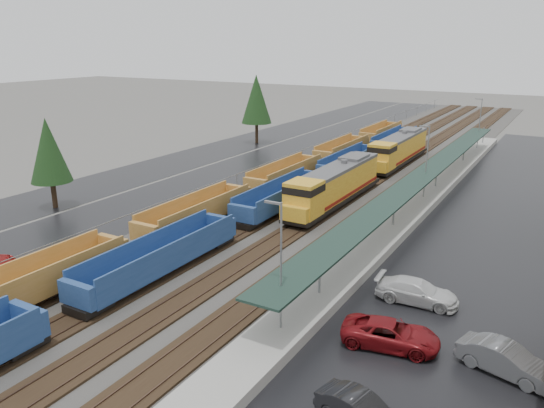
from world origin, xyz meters
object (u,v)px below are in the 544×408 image
at_px(parked_car_east_b, 390,334).
at_px(well_string_blue, 232,223).
at_px(well_string_yellow, 197,215).
at_px(locomotive_lead, 334,185).
at_px(locomotive_trail, 398,150).
at_px(parked_car_east_c, 417,292).
at_px(parked_car_east_e, 506,360).

bearing_deg(parked_car_east_b, well_string_blue, 50.46).
bearing_deg(parked_car_east_b, well_string_yellow, 54.53).
relative_size(locomotive_lead, locomotive_trail, 1.00).
bearing_deg(parked_car_east_c, locomotive_lead, 35.55).
xyz_separation_m(parked_car_east_b, parked_car_east_e, (5.76, 0.45, 0.04)).
bearing_deg(well_string_blue, parked_car_east_b, -29.64).
relative_size(parked_car_east_b, parked_car_east_e, 1.12).
xyz_separation_m(locomotive_trail, parked_car_east_c, (12.89, -37.05, -1.52)).
height_order(locomotive_trail, parked_car_east_b, locomotive_trail).
distance_m(parked_car_east_b, parked_car_east_c, 5.78).
relative_size(well_string_yellow, parked_car_east_b, 21.40).
xyz_separation_m(locomotive_trail, parked_car_east_e, (18.81, -42.37, -1.49)).
bearing_deg(well_string_blue, locomotive_trail, 83.11).
bearing_deg(locomotive_lead, well_string_yellow, -124.24).
height_order(well_string_yellow, parked_car_east_c, well_string_yellow).
distance_m(locomotive_lead, locomotive_trail, 21.00).
relative_size(well_string_yellow, parked_car_east_c, 21.83).
bearing_deg(locomotive_trail, parked_car_east_b, -73.05).
distance_m(well_string_yellow, well_string_blue, 4.02).
relative_size(parked_car_east_c, parked_car_east_e, 1.10).
height_order(locomotive_lead, well_string_yellow, locomotive_lead).
relative_size(locomotive_trail, parked_car_east_e, 3.94).
xyz_separation_m(well_string_yellow, well_string_blue, (4.00, -0.37, 0.00)).
distance_m(locomotive_trail, well_string_blue, 33.38).
bearing_deg(parked_car_east_b, parked_car_east_e, -95.39).
bearing_deg(well_string_blue, parked_car_east_e, -22.08).
bearing_deg(well_string_yellow, parked_car_east_e, -19.74).
xyz_separation_m(locomotive_lead, locomotive_trail, (0.00, 21.00, 0.00)).
relative_size(well_string_blue, parked_car_east_e, 22.08).
bearing_deg(locomotive_lead, well_string_blue, -108.26).
bearing_deg(well_string_yellow, well_string_blue, -5.25).
distance_m(well_string_blue, parked_car_east_c, 17.35).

